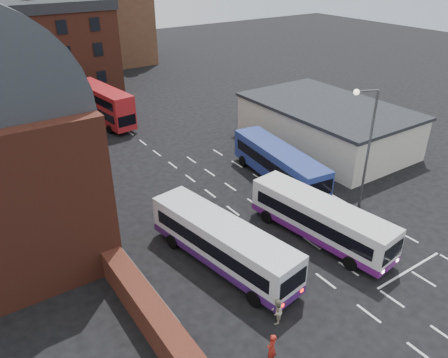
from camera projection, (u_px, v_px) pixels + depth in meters
ground at (316, 274)px, 26.66m from camera, size 180.00×180.00×0.00m
forecourt_wall at (148, 312)px, 22.62m from camera, size 1.20×10.00×1.80m
cream_building at (326, 124)px, 43.37m from camera, size 10.40×16.40×4.25m
brick_terrace at (23, 58)px, 54.75m from camera, size 22.00×10.00×11.00m
castle_keep at (70, 26)px, 75.13m from camera, size 22.00×22.00×12.00m
bus_white_outbound at (223, 241)px, 26.70m from camera, size 4.23×11.18×2.98m
bus_white_inbound at (320, 218)px, 29.14m from camera, size 3.68×10.70×2.86m
bus_blue at (279, 162)px, 36.59m from camera, size 3.74×11.12×2.97m
bus_red_double at (103, 104)px, 48.90m from camera, size 3.51×10.47×4.11m
street_lamp at (366, 138)px, 31.20m from camera, size 1.75×0.94×9.25m
pedestrian_red at (272, 349)px, 20.59m from camera, size 0.73×0.61×1.71m
pedestrian_beige at (277, 311)px, 22.83m from camera, size 0.96×0.92×1.56m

